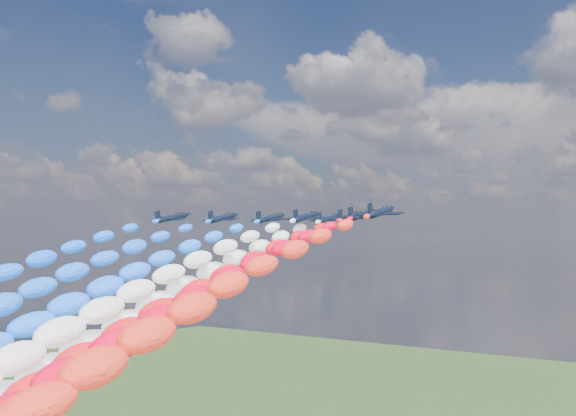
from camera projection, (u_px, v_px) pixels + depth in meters
The scene contains 15 objects.
jet_0 at pixel (172, 218), 180.04m from camera, with size 9.74×13.06×2.88m, color black, non-canonical shape.
jet_1 at pixel (223, 218), 181.36m from camera, with size 9.74×13.06×2.88m, color black, non-canonical shape.
trail_1 at pixel (18, 311), 133.68m from camera, with size 6.40×111.60×42.35m, color blue, non-canonical shape.
jet_2 at pixel (270, 218), 183.54m from camera, with size 9.74×13.06×2.88m, color black, non-canonical shape.
trail_2 at pixel (85, 310), 135.85m from camera, with size 6.40×111.60×42.35m, color #185EFF, non-canonical shape.
jet_3 at pixel (306, 217), 173.26m from camera, with size 9.74×13.06×2.88m, color black, non-canonical shape.
trail_3 at pixel (120, 316), 125.58m from camera, with size 6.40×111.60×42.35m, color white, non-canonical shape.
jet_4 at pixel (329, 218), 186.71m from camera, with size 9.74×13.06×2.88m, color black, non-canonical shape.
trail_4 at pixel (169, 308), 139.02m from camera, with size 6.40×111.60×42.35m, color white, non-canonical shape.
jet_5 at pixel (351, 217), 171.98m from camera, with size 9.74×13.06×2.88m, color black, non-canonical shape.
trail_5 at pixel (180, 317), 124.30m from camera, with size 6.40×111.60×42.35m, color red, non-canonical shape.
jet_6 at pixel (362, 215), 158.64m from camera, with size 9.74×13.06×2.88m, color black, non-canonical shape.
trail_6 at pixel (176, 326), 110.96m from camera, with size 6.40×111.60×42.35m, color #F30124, non-canonical shape.
jet_7 at pixel (381, 212), 141.57m from camera, with size 9.74×13.06×2.88m, color black, non-canonical shape.
trail_7 at pixel (170, 342), 93.89m from camera, with size 6.40×111.60×42.35m, color red, non-canonical shape.
Camera 1 is at (99.77, -132.90, 88.45)m, focal length 44.29 mm.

